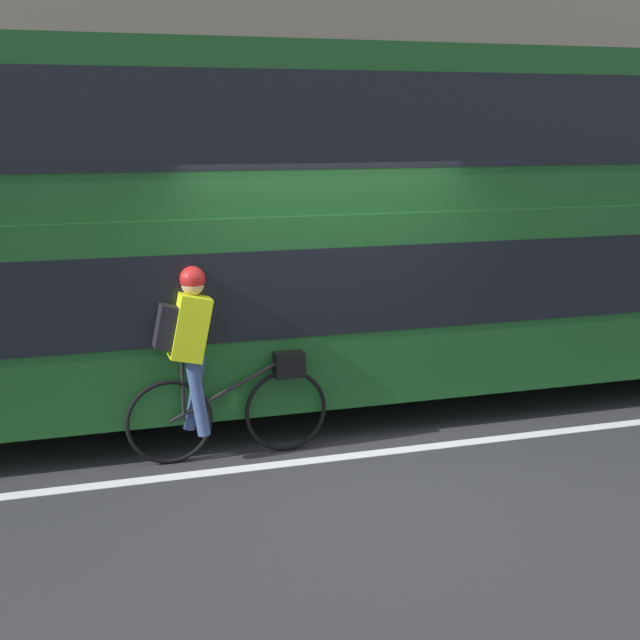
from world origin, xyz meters
TOP-DOWN VIEW (x-y plane):
  - ground_plane at (0.00, 0.00)m, footprint 80.00×80.00m
  - road_center_line at (0.00, -0.15)m, footprint 50.00×0.14m
  - sidewalk_curb at (0.00, 4.54)m, footprint 60.00×1.95m
  - bus at (1.96, 1.47)m, footprint 11.64×2.52m
  - cyclist_on_bike at (-1.10, 0.15)m, footprint 1.75×0.32m

SIDE VIEW (x-z plane):
  - ground_plane at x=0.00m, z-range 0.00..0.00m
  - road_center_line at x=0.00m, z-range 0.00..0.01m
  - sidewalk_curb at x=0.00m, z-range 0.00..0.10m
  - cyclist_on_bike at x=-1.10m, z-range 0.06..1.75m
  - bus at x=1.96m, z-range 0.21..3.72m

